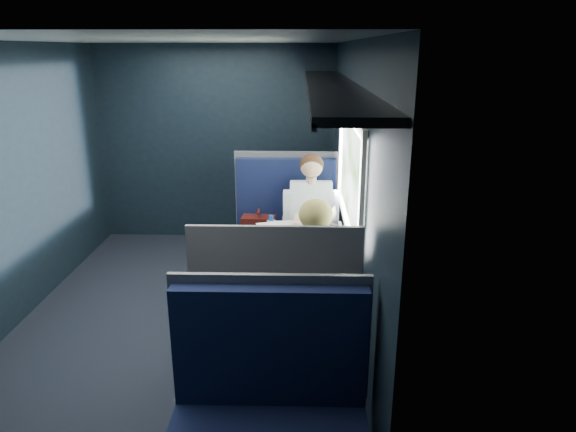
{
  "coord_description": "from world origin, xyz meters",
  "views": [
    {
      "loc": [
        1.0,
        -3.94,
        2.24
      ],
      "look_at": [
        0.9,
        0.0,
        0.95
      ],
      "focal_mm": 32.0,
      "sensor_mm": 36.0,
      "label": 1
    }
  ],
  "objects_px": {
    "laptop": "(326,228)",
    "table": "(304,249)",
    "woman": "(314,279)",
    "seat_row_back": "(269,426)",
    "bottle_small": "(327,223)",
    "seat_bay_near": "(284,239)",
    "cup": "(332,219)",
    "man": "(311,216)",
    "seat_row_front": "(288,212)",
    "seat_bay_far": "(277,331)"
  },
  "relations": [
    {
      "from": "table",
      "to": "man",
      "type": "xyz_separation_m",
      "value": [
        0.07,
        0.7,
        0.06
      ]
    },
    {
      "from": "seat_row_back",
      "to": "bottle_small",
      "type": "distance_m",
      "value": 2.08
    },
    {
      "from": "woman",
      "to": "laptop",
      "type": "relative_size",
      "value": 3.87
    },
    {
      "from": "seat_bay_far",
      "to": "seat_row_back",
      "type": "bearing_deg",
      "value": -90.0
    },
    {
      "from": "seat_bay_near",
      "to": "man",
      "type": "bearing_deg",
      "value": -33.52
    },
    {
      "from": "laptop",
      "to": "table",
      "type": "bearing_deg",
      "value": -143.56
    },
    {
      "from": "seat_bay_far",
      "to": "seat_row_front",
      "type": "xyz_separation_m",
      "value": [
        0.0,
        2.67,
        -0.0
      ]
    },
    {
      "from": "table",
      "to": "seat_row_front",
      "type": "xyz_separation_m",
      "value": [
        -0.18,
        1.8,
        -0.25
      ]
    },
    {
      "from": "woman",
      "to": "cup",
      "type": "xyz_separation_m",
      "value": [
        0.19,
        1.15,
        0.05
      ]
    },
    {
      "from": "seat_row_back",
      "to": "laptop",
      "type": "xyz_separation_m",
      "value": [
        0.37,
        1.93,
        0.39
      ]
    },
    {
      "from": "woman",
      "to": "seat_bay_near",
      "type": "bearing_deg",
      "value": 99.37
    },
    {
      "from": "seat_row_front",
      "to": "table",
      "type": "bearing_deg",
      "value": -84.2
    },
    {
      "from": "table",
      "to": "woman",
      "type": "distance_m",
      "value": 0.71
    },
    {
      "from": "man",
      "to": "seat_row_front",
      "type": "bearing_deg",
      "value": 102.83
    },
    {
      "from": "table",
      "to": "seat_row_back",
      "type": "xyz_separation_m",
      "value": [
        -0.18,
        -1.8,
        -0.25
      ]
    },
    {
      "from": "seat_row_back",
      "to": "woman",
      "type": "height_order",
      "value": "woman"
    },
    {
      "from": "woman",
      "to": "seat_bay_far",
      "type": "bearing_deg",
      "value": -146.18
    },
    {
      "from": "laptop",
      "to": "cup",
      "type": "xyz_separation_m",
      "value": [
        0.07,
        0.3,
        -0.02
      ]
    },
    {
      "from": "man",
      "to": "bottle_small",
      "type": "xyz_separation_m",
      "value": [
        0.13,
        -0.5,
        0.11
      ]
    },
    {
      "from": "seat_bay_near",
      "to": "seat_row_back",
      "type": "height_order",
      "value": "seat_bay_near"
    },
    {
      "from": "man",
      "to": "woman",
      "type": "height_order",
      "value": "same"
    },
    {
      "from": "seat_bay_near",
      "to": "seat_bay_far",
      "type": "xyz_separation_m",
      "value": [
        0.01,
        -1.75,
        -0.01
      ]
    },
    {
      "from": "seat_row_back",
      "to": "bottle_small",
      "type": "relative_size",
      "value": 5.83
    },
    {
      "from": "seat_row_back",
      "to": "seat_bay_near",
      "type": "bearing_deg",
      "value": 90.23
    },
    {
      "from": "seat_bay_far",
      "to": "seat_row_front",
      "type": "relative_size",
      "value": 1.09
    },
    {
      "from": "bottle_small",
      "to": "seat_bay_near",
      "type": "bearing_deg",
      "value": 120.22
    },
    {
      "from": "seat_row_back",
      "to": "cup",
      "type": "height_order",
      "value": "seat_row_back"
    },
    {
      "from": "table",
      "to": "bottle_small",
      "type": "distance_m",
      "value": 0.33
    },
    {
      "from": "seat_row_back",
      "to": "seat_row_front",
      "type": "bearing_deg",
      "value": 90.0
    },
    {
      "from": "seat_row_front",
      "to": "cup",
      "type": "relative_size",
      "value": 14.33
    },
    {
      "from": "woman",
      "to": "bottle_small",
      "type": "bearing_deg",
      "value": 81.85
    },
    {
      "from": "table",
      "to": "cup",
      "type": "height_order",
      "value": "cup"
    },
    {
      "from": "seat_bay_near",
      "to": "seat_row_front",
      "type": "relative_size",
      "value": 1.09
    },
    {
      "from": "seat_bay_far",
      "to": "man",
      "type": "xyz_separation_m",
      "value": [
        0.25,
        1.57,
        0.3
      ]
    },
    {
      "from": "seat_row_back",
      "to": "man",
      "type": "bearing_deg",
      "value": 84.28
    },
    {
      "from": "seat_bay_far",
      "to": "bottle_small",
      "type": "height_order",
      "value": "seat_bay_far"
    },
    {
      "from": "table",
      "to": "seat_bay_far",
      "type": "bearing_deg",
      "value": -101.78
    },
    {
      "from": "man",
      "to": "woman",
      "type": "xyz_separation_m",
      "value": [
        0.0,
        -1.41,
        0.01
      ]
    },
    {
      "from": "seat_row_front",
      "to": "man",
      "type": "bearing_deg",
      "value": -77.17
    },
    {
      "from": "woman",
      "to": "bottle_small",
      "type": "distance_m",
      "value": 0.92
    },
    {
      "from": "table",
      "to": "seat_bay_near",
      "type": "distance_m",
      "value": 0.92
    },
    {
      "from": "table",
      "to": "seat_row_back",
      "type": "bearing_deg",
      "value": -95.8
    },
    {
      "from": "laptop",
      "to": "bottle_small",
      "type": "height_order",
      "value": "laptop"
    },
    {
      "from": "seat_row_back",
      "to": "woman",
      "type": "bearing_deg",
      "value": 77.07
    },
    {
      "from": "man",
      "to": "seat_row_back",
      "type": "bearing_deg",
      "value": -95.72
    },
    {
      "from": "bottle_small",
      "to": "cup",
      "type": "distance_m",
      "value": 0.25
    },
    {
      "from": "table",
      "to": "woman",
      "type": "bearing_deg",
      "value": -84.55
    },
    {
      "from": "bottle_small",
      "to": "cup",
      "type": "height_order",
      "value": "bottle_small"
    },
    {
      "from": "table",
      "to": "seat_row_back",
      "type": "relative_size",
      "value": 0.86
    },
    {
      "from": "seat_row_front",
      "to": "cup",
      "type": "distance_m",
      "value": 1.47
    }
  ]
}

